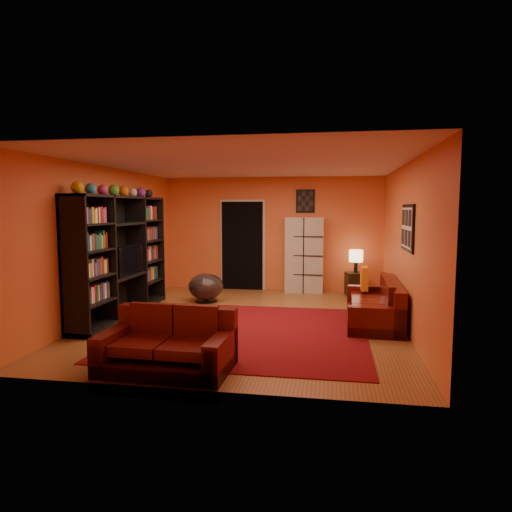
% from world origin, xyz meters
% --- Properties ---
extents(floor, '(6.00, 6.00, 0.00)m').
position_xyz_m(floor, '(0.00, 0.00, 0.00)').
color(floor, brown).
rests_on(floor, ground).
extents(ceiling, '(6.00, 6.00, 0.00)m').
position_xyz_m(ceiling, '(0.00, 0.00, 2.60)').
color(ceiling, white).
rests_on(ceiling, wall_back).
extents(wall_back, '(6.00, 0.00, 6.00)m').
position_xyz_m(wall_back, '(0.00, 3.00, 1.30)').
color(wall_back, orange).
rests_on(wall_back, floor).
extents(wall_front, '(6.00, 0.00, 6.00)m').
position_xyz_m(wall_front, '(0.00, -3.00, 1.30)').
color(wall_front, orange).
rests_on(wall_front, floor).
extents(wall_left, '(0.00, 6.00, 6.00)m').
position_xyz_m(wall_left, '(-2.50, 0.00, 1.30)').
color(wall_left, orange).
rests_on(wall_left, floor).
extents(wall_right, '(0.00, 6.00, 6.00)m').
position_xyz_m(wall_right, '(2.50, 0.00, 1.30)').
color(wall_right, orange).
rests_on(wall_right, floor).
extents(rug, '(3.60, 3.60, 0.01)m').
position_xyz_m(rug, '(0.10, -0.70, 0.01)').
color(rug, '#55090F').
rests_on(rug, floor).
extents(doorway, '(0.95, 0.10, 2.04)m').
position_xyz_m(doorway, '(-0.70, 2.96, 1.02)').
color(doorway, black).
rests_on(doorway, floor).
extents(wall_art_right, '(0.03, 1.00, 0.70)m').
position_xyz_m(wall_art_right, '(2.48, -0.30, 1.60)').
color(wall_art_right, black).
rests_on(wall_art_right, wall_right).
extents(wall_art_back, '(0.42, 0.03, 0.52)m').
position_xyz_m(wall_art_back, '(0.75, 2.98, 2.05)').
color(wall_art_back, black).
rests_on(wall_art_back, wall_back).
extents(entertainment_unit, '(0.45, 3.00, 2.10)m').
position_xyz_m(entertainment_unit, '(-2.27, 0.00, 1.05)').
color(entertainment_unit, black).
rests_on(entertainment_unit, floor).
extents(tv, '(0.92, 0.12, 0.53)m').
position_xyz_m(tv, '(-2.23, 0.06, 0.99)').
color(tv, black).
rests_on(tv, entertainment_unit).
extents(sofa, '(0.88, 2.05, 0.85)m').
position_xyz_m(sofa, '(2.13, 0.21, 0.29)').
color(sofa, '#440A09').
rests_on(sofa, rug).
extents(loveseat, '(1.52, 0.94, 0.85)m').
position_xyz_m(loveseat, '(-0.51, -2.42, 0.28)').
color(loveseat, '#440A09').
rests_on(loveseat, rug).
extents(throw_pillow, '(0.12, 0.42, 0.42)m').
position_xyz_m(throw_pillow, '(1.95, 0.95, 0.63)').
color(throw_pillow, orange).
rests_on(throw_pillow, sofa).
extents(coffee_table, '(0.79, 0.79, 0.40)m').
position_xyz_m(coffee_table, '(-0.48, -1.22, 0.36)').
color(coffee_table, silver).
rests_on(coffee_table, floor).
extents(storage_cabinet, '(0.86, 0.41, 1.69)m').
position_xyz_m(storage_cabinet, '(0.74, 2.80, 0.85)').
color(storage_cabinet, '#BDB6AE').
rests_on(storage_cabinet, floor).
extents(bowl_chair, '(0.71, 0.71, 0.58)m').
position_xyz_m(bowl_chair, '(-1.14, 1.38, 0.31)').
color(bowl_chair, black).
rests_on(bowl_chair, floor).
extents(side_table, '(0.47, 0.47, 0.50)m').
position_xyz_m(side_table, '(1.88, 2.60, 0.25)').
color(side_table, black).
rests_on(side_table, floor).
extents(table_lamp, '(0.30, 0.30, 0.49)m').
position_xyz_m(table_lamp, '(1.88, 2.60, 0.85)').
color(table_lamp, black).
rests_on(table_lamp, side_table).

